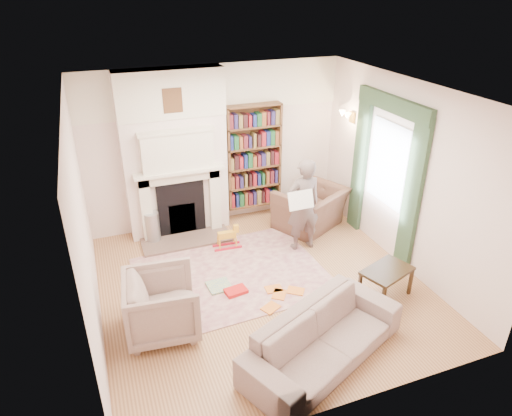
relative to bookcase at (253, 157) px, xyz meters
name	(u,v)px	position (x,y,z in m)	size (l,w,h in m)	color
floor	(262,285)	(-0.65, -2.12, -1.18)	(4.50, 4.50, 0.00)	brown
ceiling	(263,93)	(-0.65, -2.12, 1.62)	(4.50, 4.50, 0.00)	white
wall_back	(216,147)	(-0.65, 0.13, 0.22)	(4.50, 4.50, 0.00)	silver
wall_front	(352,299)	(-0.65, -4.37, 0.22)	(4.50, 4.50, 0.00)	silver
wall_left	(84,228)	(-2.90, -2.12, 0.22)	(4.50, 4.50, 0.00)	silver
wall_right	(404,176)	(1.60, -2.12, 0.22)	(4.50, 4.50, 0.00)	silver
fireplace	(175,156)	(-1.40, -0.07, 0.21)	(1.70, 0.58, 2.80)	silver
bookcase	(253,157)	(0.00, 0.00, 0.00)	(1.00, 0.24, 1.85)	brown
window	(388,164)	(1.58, -1.72, 0.27)	(0.02, 0.90, 1.30)	silver
curtain_left	(412,197)	(1.55, -2.42, 0.02)	(0.07, 0.32, 2.40)	#2A412A
curtain_right	(360,164)	(1.55, -1.02, 0.02)	(0.07, 0.32, 2.40)	#2A412A
pelmet	(393,104)	(1.54, -1.72, 1.20)	(0.09, 1.70, 0.24)	#2A412A
wall_sconce	(342,118)	(1.38, -0.62, 0.72)	(0.20, 0.24, 0.24)	gold
rug	(232,275)	(-0.99, -1.72, -1.17)	(2.73, 2.10, 0.01)	beige
armchair_reading	(310,208)	(0.80, -0.76, -0.81)	(1.12, 0.98, 0.73)	brown
armchair_left	(162,305)	(-2.16, -2.57, -0.77)	(0.86, 0.89, 0.81)	#A69C89
sofa	(324,338)	(-0.50, -3.70, -0.87)	(2.11, 0.83, 0.62)	gray
man_reading	(303,205)	(0.35, -1.36, -0.39)	(0.57, 0.37, 1.57)	#5E4E4B
newspaper	(301,200)	(0.20, -1.56, -0.18)	(0.41, 0.02, 0.29)	white
coffee_table	(385,283)	(0.87, -2.96, -0.95)	(0.70, 0.45, 0.45)	#382813
paraffin_heater	(153,228)	(-1.92, -0.33, -0.90)	(0.24, 0.24, 0.55)	#ACAEB4
rocking_horse	(227,237)	(-0.82, -0.95, -0.97)	(0.46, 0.18, 0.41)	gold
board_game	(219,286)	(-1.25, -1.95, -1.15)	(0.33, 0.33, 0.03)	#E4DD50
game_box_lid	(236,291)	(-1.07, -2.16, -1.14)	(0.31, 0.21, 0.05)	red
comic_annuals	(280,295)	(-0.51, -2.45, -1.16)	(0.77, 0.61, 0.02)	red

